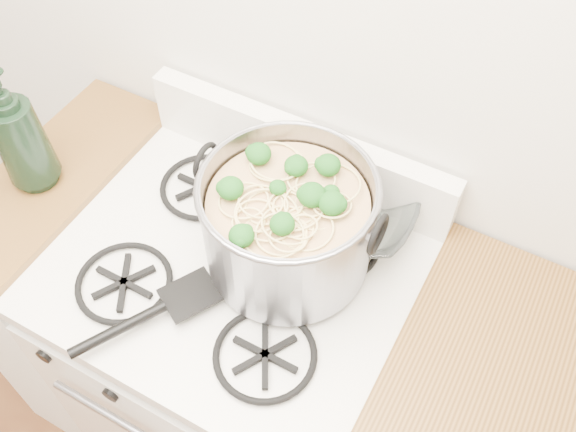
{
  "coord_description": "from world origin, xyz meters",
  "views": [
    {
      "loc": [
        0.47,
        0.66,
        2.05
      ],
      "look_at": [
        0.1,
        1.33,
        1.06
      ],
      "focal_mm": 40.0,
      "sensor_mm": 36.0,
      "label": 1
    }
  ],
  "objects_px": {
    "gas_range": "(243,361)",
    "bottle": "(17,131)",
    "spatula": "(190,293)",
    "stock_pot": "(288,224)",
    "glass_bowl": "(346,210)"
  },
  "relations": [
    {
      "from": "gas_range",
      "to": "glass_bowl",
      "type": "bearing_deg",
      "value": 54.96
    },
    {
      "from": "gas_range",
      "to": "bottle",
      "type": "xyz_separation_m",
      "value": [
        -0.52,
        -0.02,
        0.64
      ]
    },
    {
      "from": "stock_pot",
      "to": "glass_bowl",
      "type": "height_order",
      "value": "stock_pot"
    },
    {
      "from": "gas_range",
      "to": "spatula",
      "type": "bearing_deg",
      "value": -102.68
    },
    {
      "from": "gas_range",
      "to": "bottle",
      "type": "relative_size",
      "value": 2.99
    },
    {
      "from": "glass_bowl",
      "to": "bottle",
      "type": "distance_m",
      "value": 0.73
    },
    {
      "from": "stock_pot",
      "to": "bottle",
      "type": "xyz_separation_m",
      "value": [
        -0.62,
        -0.09,
        0.04
      ]
    },
    {
      "from": "spatula",
      "to": "gas_range",
      "type": "bearing_deg",
      "value": 106.45
    },
    {
      "from": "stock_pot",
      "to": "spatula",
      "type": "bearing_deg",
      "value": -124.61
    },
    {
      "from": "spatula",
      "to": "bottle",
      "type": "bearing_deg",
      "value": -161.78
    },
    {
      "from": "glass_bowl",
      "to": "spatula",
      "type": "bearing_deg",
      "value": -118.63
    },
    {
      "from": "glass_bowl",
      "to": "bottle",
      "type": "bearing_deg",
      "value": -160.04
    },
    {
      "from": "stock_pot",
      "to": "spatula",
      "type": "height_order",
      "value": "stock_pot"
    },
    {
      "from": "gas_range",
      "to": "glass_bowl",
      "type": "xyz_separation_m",
      "value": [
        0.16,
        0.23,
        0.5
      ]
    },
    {
      "from": "gas_range",
      "to": "spatula",
      "type": "relative_size",
      "value": 2.98
    }
  ]
}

